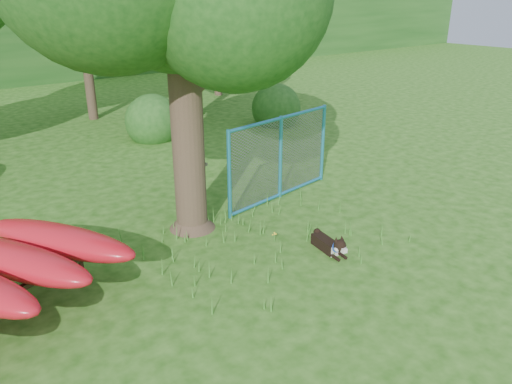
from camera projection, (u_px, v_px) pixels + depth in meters
ground at (289, 266)px, 8.95m from camera, size 80.00×80.00×0.00m
wooden_post at (201, 187)px, 10.51m from camera, size 0.39×0.16×1.42m
husky_dog at (330, 245)px, 9.36m from camera, size 0.38×1.01×0.46m
fence_section at (280, 158)px, 11.59m from camera, size 3.35×0.56×3.28m
wildflower_clump at (274, 235)px, 9.75m from camera, size 0.09×0.08×0.19m
bg_tree_c at (80, 6)px, 17.75m from camera, size 4.00×4.00×6.12m
shrub_right at (276, 124)px, 18.51m from camera, size 1.80×1.80×1.80m
shrub_mid at (154, 139)px, 16.66m from camera, size 1.80×1.80×1.80m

